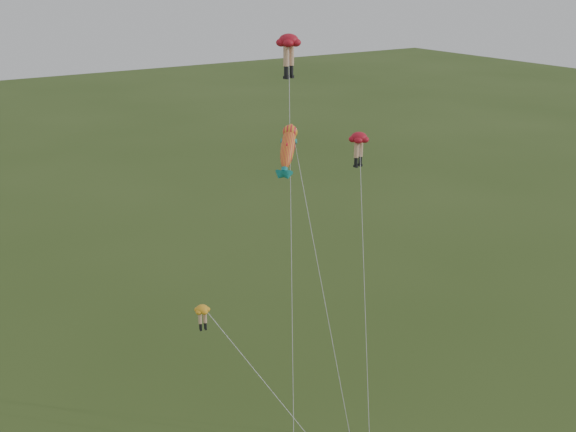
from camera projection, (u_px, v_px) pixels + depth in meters
ground at (317, 428)px, 37.39m from camera, size 300.00×300.00×0.00m
legs_kite_red_high at (289, 49)px, 38.58m from camera, size 7.19×11.05×21.50m
legs_kite_red_mid at (359, 147)px, 37.98m from camera, size 5.30×8.34×16.09m
legs_kite_yellow at (213, 324)px, 31.60m from camera, size 5.84×5.29×9.67m
fish_kite at (288, 148)px, 36.37m from camera, size 2.61×8.14×17.05m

